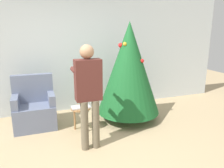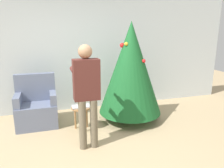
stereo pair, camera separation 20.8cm
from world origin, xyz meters
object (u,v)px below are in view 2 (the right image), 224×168
(side_stool, at_px, (81,111))
(person_standing, at_px, (87,88))
(christmas_tree, at_px, (131,68))
(armchair, at_px, (37,108))

(side_stool, bearing_deg, person_standing, -89.79)
(person_standing, xyz_separation_m, side_stool, (-0.00, 0.64, -0.61))
(person_standing, bearing_deg, side_stool, 90.21)
(christmas_tree, height_order, armchair, christmas_tree)
(armchair, relative_size, person_standing, 0.61)
(christmas_tree, xyz_separation_m, armchair, (-1.87, 0.27, -0.74))
(christmas_tree, relative_size, side_stool, 4.46)
(christmas_tree, bearing_deg, side_stool, -169.61)
(armchair, xyz_separation_m, person_standing, (0.82, -1.10, 0.63))
(armchair, bearing_deg, christmas_tree, -8.14)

